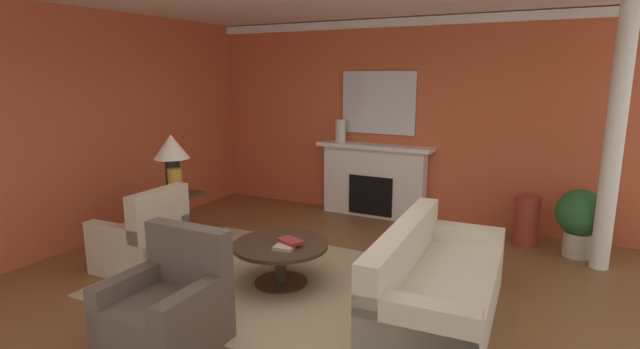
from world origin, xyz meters
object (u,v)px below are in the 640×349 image
(coffee_table, at_px, (280,254))
(vase_mantel_left, at_px, (341,131))
(sofa, at_px, (435,288))
(armchair_near_window, at_px, (143,243))
(armchair_facing_fireplace, at_px, (168,311))
(potted_plant, at_px, (580,217))
(mantel_mirror, at_px, (378,103))
(side_table, at_px, (176,217))
(table_lamp, at_px, (172,153))
(fireplace, at_px, (374,182))
(vase_tall_corner, at_px, (526,220))
(vase_on_side_table, at_px, (175,183))

(coffee_table, bearing_deg, vase_mantel_left, 102.65)
(sofa, height_order, armchair_near_window, armchair_near_window)
(armchair_facing_fireplace, xyz_separation_m, potted_plant, (2.92, 3.79, 0.19))
(mantel_mirror, relative_size, side_table, 1.67)
(table_lamp, bearing_deg, fireplace, 55.13)
(vase_mantel_left, bearing_deg, vase_tall_corner, -5.14)
(potted_plant, bearing_deg, vase_on_side_table, -154.15)
(coffee_table, xyz_separation_m, side_table, (-1.79, 0.34, 0.06))
(armchair_facing_fireplace, distance_m, table_lamp, 2.58)
(coffee_table, bearing_deg, table_lamp, 169.22)
(armchair_facing_fireplace, xyz_separation_m, vase_tall_corner, (2.32, 3.95, 0.02))
(armchair_near_window, bearing_deg, potted_plant, 31.87)
(vase_mantel_left, distance_m, vase_tall_corner, 2.96)
(fireplace, height_order, armchair_facing_fireplace, fireplace)
(fireplace, bearing_deg, side_table, -124.87)
(mantel_mirror, xyz_separation_m, armchair_facing_fireplace, (-0.09, -4.37, -1.44))
(coffee_table, height_order, vase_mantel_left, vase_mantel_left)
(mantel_mirror, bearing_deg, armchair_near_window, -115.10)
(armchair_facing_fireplace, xyz_separation_m, side_table, (-1.63, 1.78, 0.09))
(mantel_mirror, bearing_deg, side_table, -123.60)
(potted_plant, bearing_deg, armchair_facing_fireplace, -127.62)
(potted_plant, bearing_deg, side_table, -156.15)
(sofa, xyz_separation_m, coffee_table, (-1.63, -0.00, 0.04))
(vase_on_side_table, distance_m, potted_plant, 4.90)
(sofa, bearing_deg, side_table, 174.37)
(armchair_near_window, relative_size, vase_mantel_left, 2.65)
(side_table, relative_size, vase_mantel_left, 1.95)
(table_lamp, xyz_separation_m, vase_tall_corner, (3.95, 2.17, -0.90))
(table_lamp, height_order, vase_tall_corner, table_lamp)
(armchair_near_window, xyz_separation_m, table_lamp, (-0.18, 0.71, 0.92))
(side_table, bearing_deg, armchair_facing_fireplace, -47.56)
(armchair_facing_fireplace, height_order, table_lamp, table_lamp)
(fireplace, xyz_separation_m, mantel_mirror, (-0.00, 0.12, 1.21))
(armchair_near_window, distance_m, vase_mantel_left, 3.43)
(fireplace, distance_m, sofa, 3.29)
(sofa, distance_m, vase_tall_corner, 2.56)
(armchair_near_window, bearing_deg, fireplace, 64.07)
(armchair_facing_fireplace, bearing_deg, mantel_mirror, 88.81)
(sofa, distance_m, vase_on_side_table, 3.33)
(sofa, relative_size, potted_plant, 2.58)
(armchair_facing_fireplace, relative_size, side_table, 1.36)
(side_table, distance_m, vase_mantel_left, 2.83)
(vase_on_side_table, bearing_deg, potted_plant, 25.85)
(fireplace, distance_m, armchair_facing_fireplace, 4.25)
(sofa, height_order, vase_tall_corner, sofa)
(vase_on_side_table, relative_size, vase_tall_corner, 0.54)
(fireplace, bearing_deg, table_lamp, -124.87)
(side_table, xyz_separation_m, table_lamp, (-0.00, 0.00, 0.82))
(side_table, bearing_deg, vase_mantel_left, 64.20)
(sofa, relative_size, vase_mantel_left, 5.98)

